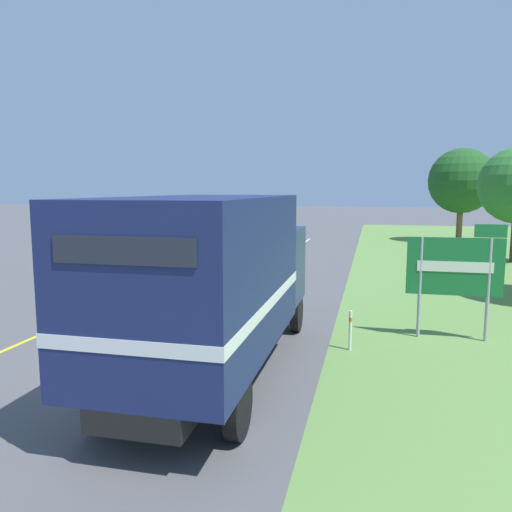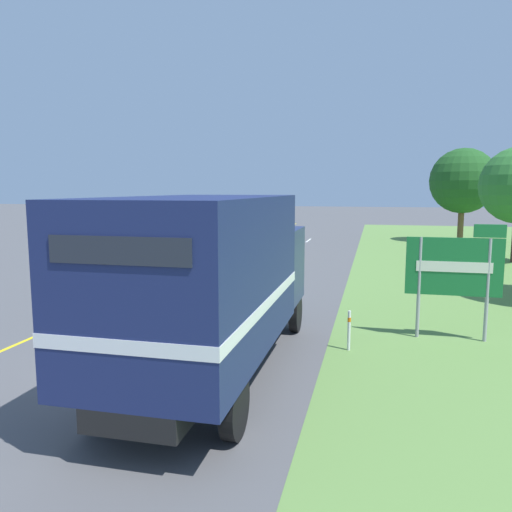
{
  "view_description": "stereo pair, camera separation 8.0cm",
  "coord_description": "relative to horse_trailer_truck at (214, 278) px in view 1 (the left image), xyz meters",
  "views": [
    {
      "loc": [
        4.64,
        -9.55,
        3.76
      ],
      "look_at": [
        0.3,
        9.01,
        1.2
      ],
      "focal_mm": 35.0,
      "sensor_mm": 36.0,
      "label": 1
    },
    {
      "loc": [
        4.72,
        -9.53,
        3.76
      ],
      "look_at": [
        0.3,
        9.01,
        1.2
      ],
      "focal_mm": 35.0,
      "sensor_mm": 36.0,
      "label": 2
    }
  ],
  "objects": [
    {
      "name": "edge_line_yellow",
      "position": [
        -5.33,
        15.44,
        -2.01
      ],
      "size": [
        0.12,
        59.36,
        0.01
      ],
      "primitive_type": "cube",
      "color": "yellow",
      "rests_on": "ground"
    },
    {
      "name": "ground_plane",
      "position": [
        -1.63,
        0.3,
        -2.02
      ],
      "size": [
        200.0,
        200.0,
        0.0
      ],
      "primitive_type": "plane",
      "color": "#515154"
    },
    {
      "name": "delineator_post",
      "position": [
        2.58,
        2.29,
        -1.51
      ],
      "size": [
        0.08,
        0.08,
        0.95
      ],
      "color": "white",
      "rests_on": "ground"
    },
    {
      "name": "roadside_tree_far",
      "position": [
        9.06,
        28.75,
        2.31
      ],
      "size": [
        4.58,
        4.58,
        6.63
      ],
      "color": "brown",
      "rests_on": "ground"
    },
    {
      "name": "centre_dash_mid_a",
      "position": [
        -1.63,
        7.54,
        -2.01
      ],
      "size": [
        0.12,
        2.6,
        0.01
      ],
      "primitive_type": "cube",
      "color": "white",
      "rests_on": "ground"
    },
    {
      "name": "highway_sign",
      "position": [
        5.07,
        3.77,
        -0.2
      ],
      "size": [
        2.29,
        0.09,
        2.92
      ],
      "color": "#9E9EA3",
      "rests_on": "ground"
    },
    {
      "name": "centre_dash_far",
      "position": [
        -1.63,
        20.74,
        -2.01
      ],
      "size": [
        0.12,
        2.6,
        0.01
      ],
      "primitive_type": "cube",
      "color": "white",
      "rests_on": "ground"
    },
    {
      "name": "centre_dash_farthest",
      "position": [
        -1.63,
        27.34,
        -2.01
      ],
      "size": [
        0.12,
        2.6,
        0.01
      ],
      "primitive_type": "cube",
      "color": "white",
      "rests_on": "ground"
    },
    {
      "name": "centre_dash_mid_b",
      "position": [
        -1.63,
        14.14,
        -2.01
      ],
      "size": [
        0.12,
        2.6,
        0.01
      ],
      "primitive_type": "cube",
      "color": "white",
      "rests_on": "ground"
    },
    {
      "name": "lead_car_white",
      "position": [
        -3.58,
        18.27,
        -1.07
      ],
      "size": [
        1.8,
        3.99,
        1.87
      ],
      "color": "black",
      "rests_on": "ground"
    },
    {
      "name": "horse_trailer_truck",
      "position": [
        0.0,
        0.0,
        0.0
      ],
      "size": [
        2.61,
        7.95,
        3.63
      ],
      "color": "black",
      "rests_on": "ground"
    },
    {
      "name": "centre_dash_near",
      "position": [
        -1.63,
        0.94,
        -2.01
      ],
      "size": [
        0.12,
        2.6,
        0.01
      ],
      "primitive_type": "cube",
      "color": "white",
      "rests_on": "ground"
    }
  ]
}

